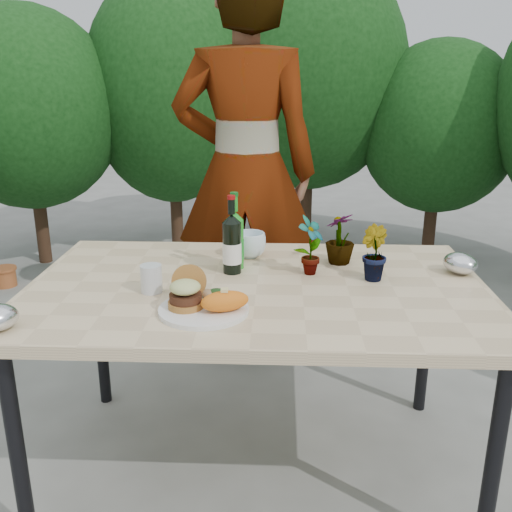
{
  "coord_description": "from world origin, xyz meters",
  "views": [
    {
      "loc": [
        0.08,
        -1.86,
        1.46
      ],
      "look_at": [
        0.0,
        -0.08,
        0.88
      ],
      "focal_mm": 40.0,
      "sensor_mm": 36.0,
      "label": 1
    }
  ],
  "objects_px": {
    "dinner_plate": "(204,310)",
    "wine_bottle": "(232,245)",
    "patio_table": "(257,299)",
    "person": "(245,173)"
  },
  "relations": [
    {
      "from": "dinner_plate",
      "to": "person",
      "type": "bearing_deg",
      "value": 87.21
    },
    {
      "from": "person",
      "to": "wine_bottle",
      "type": "bearing_deg",
      "value": 89.87
    },
    {
      "from": "person",
      "to": "patio_table",
      "type": "bearing_deg",
      "value": 95.77
    },
    {
      "from": "patio_table",
      "to": "wine_bottle",
      "type": "relative_size",
      "value": 5.52
    },
    {
      "from": "dinner_plate",
      "to": "patio_table",
      "type": "bearing_deg",
      "value": 58.12
    },
    {
      "from": "dinner_plate",
      "to": "wine_bottle",
      "type": "height_order",
      "value": "wine_bottle"
    },
    {
      "from": "wine_bottle",
      "to": "person",
      "type": "relative_size",
      "value": 0.15
    },
    {
      "from": "dinner_plate",
      "to": "wine_bottle",
      "type": "bearing_deg",
      "value": 81.06
    },
    {
      "from": "patio_table",
      "to": "person",
      "type": "xyz_separation_m",
      "value": [
        -0.1,
        0.93,
        0.29
      ]
    },
    {
      "from": "patio_table",
      "to": "wine_bottle",
      "type": "height_order",
      "value": "wine_bottle"
    }
  ]
}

